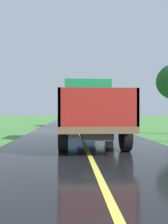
{
  "coord_description": "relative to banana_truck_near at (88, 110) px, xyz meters",
  "views": [
    {
      "loc": [
        -0.58,
        1.59,
        1.39
      ],
      "look_at": [
        -0.01,
        11.49,
        1.4
      ],
      "focal_mm": 38.21,
      "sensor_mm": 36.0,
      "label": 1
    }
  ],
  "objects": [
    {
      "name": "banana_truck_near",
      "position": [
        0.0,
        0.0,
        0.0
      ],
      "size": [
        2.38,
        5.82,
        2.8
      ],
      "color": "#2D2D30",
      "rests_on": "road_surface"
    },
    {
      "name": "banana_truck_far",
      "position": [
        0.01,
        11.68,
        0.01
      ],
      "size": [
        2.38,
        5.81,
        2.8
      ],
      "color": "#2D2D30",
      "rests_on": "road_surface"
    }
  ]
}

